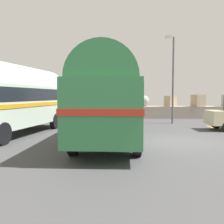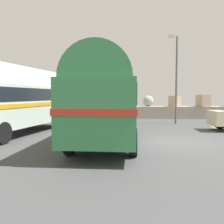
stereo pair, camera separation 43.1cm
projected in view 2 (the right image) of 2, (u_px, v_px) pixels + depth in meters
name	position (u px, v px, depth m)	size (l,w,h in m)	color
ground	(178.00, 142.00, 10.92)	(32.00, 26.00, 0.02)	#454548
breakwater	(145.00, 110.00, 22.64)	(31.36, 2.39, 2.49)	#A19385
vintage_coach	(109.00, 97.00, 10.91)	(2.78, 8.68, 3.70)	black
second_coach	(16.00, 96.00, 13.03)	(3.94, 8.88, 3.70)	black
lamp_post	(176.00, 75.00, 17.59)	(0.78, 0.67, 6.34)	#5B5B60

